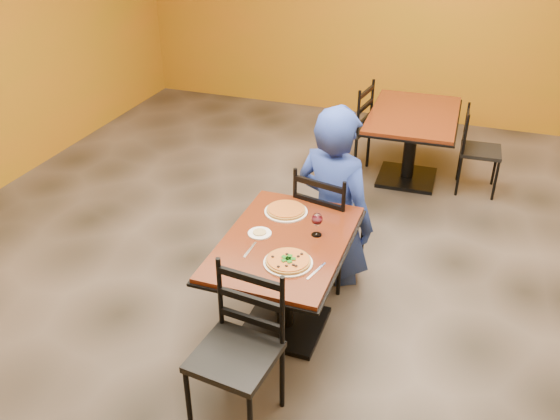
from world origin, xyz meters
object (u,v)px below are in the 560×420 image
at_px(wine_glass, 317,223).
at_px(chair_second_left, 345,127).
at_px(chair_main_far, 330,222).
at_px(table_second, 412,131).
at_px(diner, 335,194).
at_px(plate_far, 286,212).
at_px(plate_main, 288,263).
at_px(side_plate, 260,233).
at_px(chair_second_right, 481,151).
at_px(pizza_main, 288,261).
at_px(table_main, 285,264).
at_px(pizza_far, 286,210).
at_px(chair_main_near, 235,357).

bearing_deg(wine_glass, chair_second_left, 99.49).
xyz_separation_m(chair_main_far, chair_second_left, (-0.36, 1.93, 0.01)).
xyz_separation_m(table_second, chair_main_far, (-0.34, -1.93, -0.07)).
bearing_deg(diner, plate_far, 79.49).
relative_size(plate_main, side_plate, 1.94).
relative_size(chair_second_left, plate_main, 3.22).
bearing_deg(chair_main_far, chair_second_right, -105.75).
xyz_separation_m(side_plate, wine_glass, (0.36, 0.12, 0.08)).
bearing_deg(plate_main, side_plate, 138.30).
xyz_separation_m(table_second, plate_far, (-0.57, -2.32, 0.19)).
bearing_deg(side_plate, pizza_main, -41.70).
bearing_deg(side_plate, chair_main_far, 67.61).
xyz_separation_m(diner, plate_main, (-0.03, -1.03, 0.03)).
xyz_separation_m(table_second, wine_glass, (-0.27, -2.54, 0.28)).
xyz_separation_m(table_second, side_plate, (-0.64, -2.66, 0.19)).
bearing_deg(table_second, pizza_main, -96.78).
bearing_deg(table_second, chair_second_left, 180.00).
bearing_deg(plate_main, table_main, 113.26).
xyz_separation_m(chair_second_right, diner, (-1.02, -1.89, 0.29)).
distance_m(chair_second_right, plate_far, 2.66).
distance_m(plate_far, side_plate, 0.34).
relative_size(diner, plate_main, 4.65).
xyz_separation_m(chair_second_right, plate_far, (-1.27, -2.32, 0.32)).
relative_size(diner, pizza_main, 5.08).
xyz_separation_m(plate_main, pizza_far, (-0.22, 0.60, 0.02)).
bearing_deg(plate_far, plate_main, -69.67).
distance_m(chair_second_left, plate_far, 2.34).
bearing_deg(side_plate, chair_second_right, 63.27).
relative_size(chair_second_left, wine_glass, 5.54).
relative_size(plate_far, wine_glass, 1.72).
relative_size(chair_second_right, diner, 0.60).
xyz_separation_m(chair_main_far, pizza_far, (-0.23, -0.39, 0.28)).
bearing_deg(pizza_main, chair_second_right, 70.28).
relative_size(chair_main_far, plate_far, 3.18).
bearing_deg(table_second, chair_main_near, -97.24).
height_order(plate_far, side_plate, same).
relative_size(chair_second_left, diner, 0.69).
relative_size(chair_main_near, plate_main, 3.18).
relative_size(chair_main_far, pizza_far, 3.52).
xyz_separation_m(diner, pizza_far, (-0.25, -0.43, 0.05)).
height_order(table_main, table_second, same).
distance_m(chair_second_left, side_plate, 2.67).
bearing_deg(side_plate, table_second, 76.47).
relative_size(chair_main_far, wine_glass, 5.48).
bearing_deg(chair_main_near, plate_main, 86.74).
xyz_separation_m(table_main, plate_far, (-0.11, 0.35, 0.20)).
xyz_separation_m(chair_main_far, plate_far, (-0.23, -0.39, 0.26)).
relative_size(table_main, chair_main_near, 1.25).
xyz_separation_m(chair_second_right, plate_main, (-1.05, -2.92, 0.32)).
bearing_deg(plate_far, table_second, 76.26).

